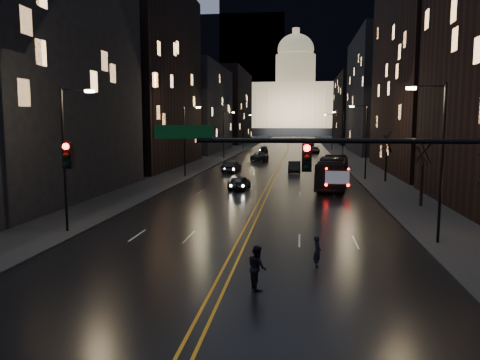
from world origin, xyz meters
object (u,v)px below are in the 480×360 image
(traffic_signal, at_px, (376,172))
(pedestrian_a, at_px, (317,252))
(oncoming_car_a, at_px, (240,183))
(bus, at_px, (333,172))
(pedestrian_b, at_px, (257,267))
(oncoming_car_b, at_px, (231,167))
(receding_car_a, at_px, (294,167))

(traffic_signal, xyz_separation_m, pedestrian_a, (-1.76, 5.00, -4.34))
(traffic_signal, height_order, oncoming_car_a, traffic_signal)
(bus, distance_m, pedestrian_b, 31.50)
(bus, height_order, oncoming_car_b, bus)
(oncoming_car_a, height_order, receding_car_a, receding_car_a)
(pedestrian_b, bearing_deg, receding_car_a, -25.99)
(traffic_signal, distance_m, pedestrian_a, 6.86)
(pedestrian_a, bearing_deg, bus, -4.16)
(traffic_signal, relative_size, pedestrian_a, 11.35)
(traffic_signal, distance_m, bus, 33.07)
(receding_car_a, bearing_deg, traffic_signal, -86.73)
(bus, bearing_deg, pedestrian_a, -88.15)
(oncoming_car_b, height_order, pedestrian_b, pedestrian_b)
(traffic_signal, distance_m, oncoming_car_a, 31.73)
(bus, relative_size, pedestrian_a, 7.75)
(bus, bearing_deg, pedestrian_b, -92.26)
(receding_car_a, bearing_deg, oncoming_car_a, -107.94)
(traffic_signal, height_order, oncoming_car_b, traffic_signal)
(oncoming_car_a, bearing_deg, pedestrian_b, 104.27)
(bus, xyz_separation_m, oncoming_car_a, (-9.53, -2.68, -0.90))
(oncoming_car_b, bearing_deg, traffic_signal, 112.22)
(bus, xyz_separation_m, receding_car_a, (-4.21, 14.62, -0.86))
(receding_car_a, relative_size, pedestrian_b, 2.61)
(traffic_signal, xyz_separation_m, pedestrian_b, (-4.33, 1.81, -4.18))
(oncoming_car_b, xyz_separation_m, pedestrian_a, (10.23, -41.54, -0.00))
(traffic_signal, bearing_deg, pedestrian_b, 157.33)
(pedestrian_b, bearing_deg, bus, -34.21)
(bus, distance_m, oncoming_car_a, 9.94)
(bus, bearing_deg, oncoming_car_b, 140.21)
(receding_car_a, bearing_deg, bus, -74.77)
(oncoming_car_a, distance_m, pedestrian_a, 26.14)
(bus, xyz_separation_m, oncoming_car_b, (-12.79, 13.67, -0.88))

